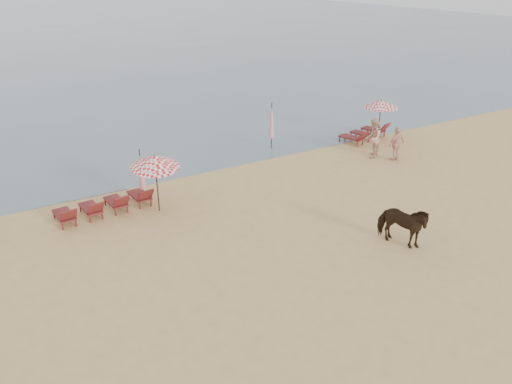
# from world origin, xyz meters

# --- Properties ---
(ground) EXTENTS (120.00, 120.00, 0.00)m
(ground) POSITION_xyz_m (0.00, 0.00, 0.00)
(ground) COLOR tan
(ground) RESTS_ON ground
(sea) EXTENTS (160.00, 140.00, 0.06)m
(sea) POSITION_xyz_m (0.00, 80.00, 0.00)
(sea) COLOR #51606B
(sea) RESTS_ON ground
(lounger_cluster_left) EXTENTS (3.52, 1.72, 0.54)m
(lounger_cluster_left) POSITION_xyz_m (-4.55, 8.22, 0.38)
(lounger_cluster_left) COLOR maroon
(lounger_cluster_left) RESTS_ON ground
(lounger_cluster_right) EXTENTS (2.84, 2.06, 0.56)m
(lounger_cluster_right) POSITION_xyz_m (9.55, 9.84, 0.39)
(lounger_cluster_right) COLOR maroon
(lounger_cluster_right) RESTS_ON ground
(umbrella_open_left_b) EXTENTS (1.79, 1.82, 2.28)m
(umbrella_open_left_b) POSITION_xyz_m (-2.75, 7.48, 1.97)
(umbrella_open_left_b) COLOR black
(umbrella_open_left_b) RESTS_ON ground
(umbrella_open_right) EXTENTS (1.75, 1.75, 2.14)m
(umbrella_open_right) POSITION_xyz_m (10.16, 9.58, 1.93)
(umbrella_open_right) COLOR black
(umbrella_open_right) RESTS_ON ground
(umbrella_closed_left) EXTENTS (0.26, 0.26, 2.11)m
(umbrella_closed_left) POSITION_xyz_m (-2.94, 8.63, 1.30)
(umbrella_closed_left) COLOR black
(umbrella_closed_left) RESTS_ON ground
(umbrella_closed_right) EXTENTS (0.28, 0.28, 2.33)m
(umbrella_closed_right) POSITION_xyz_m (4.59, 11.27, 1.44)
(umbrella_closed_right) COLOR black
(umbrella_closed_right) RESTS_ON ground
(cow) EXTENTS (1.44, 1.94, 1.49)m
(cow) POSITION_xyz_m (3.15, 1.07, 0.75)
(cow) COLOR black
(cow) RESTS_ON ground
(beachgoer_right_a) EXTENTS (1.16, 1.14, 1.89)m
(beachgoer_right_a) POSITION_xyz_m (8.04, 7.75, 0.95)
(beachgoer_right_a) COLOR tan
(beachgoer_right_a) RESTS_ON ground
(beachgoer_right_b) EXTENTS (0.98, 0.45, 1.63)m
(beachgoer_right_b) POSITION_xyz_m (8.71, 6.87, 0.81)
(beachgoer_right_b) COLOR #DCA189
(beachgoer_right_b) RESTS_ON ground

